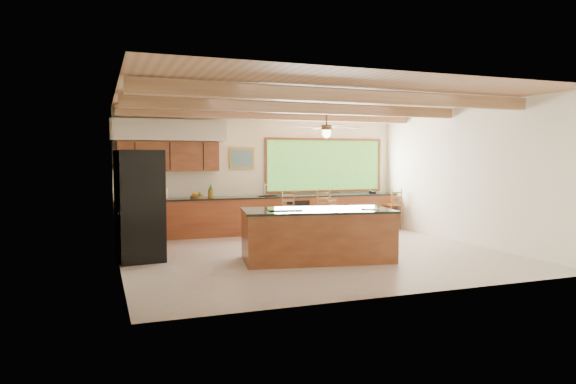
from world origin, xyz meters
name	(u,v)px	position (x,y,z in m)	size (l,w,h in m)	color
ground	(313,253)	(0.00, 0.00, 0.00)	(7.20, 7.20, 0.00)	#BDAB9D
room_shell	(293,141)	(-0.17, 0.65, 2.21)	(7.27, 6.54, 3.02)	white
counter_run	(239,217)	(-0.82, 2.52, 0.46)	(7.12, 3.10, 1.25)	brown
island	(317,235)	(-0.21, -0.65, 0.47)	(2.85, 1.70, 0.95)	brown
refrigerator	(140,206)	(-3.22, 0.40, 1.00)	(0.85, 0.83, 2.00)	black
bar_stool_a	(286,209)	(0.31, 2.39, 0.63)	(0.40, 0.40, 1.06)	brown
bar_stool_b	(329,213)	(1.14, 1.75, 0.57)	(0.42, 0.42, 0.96)	brown
bar_stool_c	(324,207)	(1.30, 2.39, 0.65)	(0.49, 0.49, 1.09)	brown
bar_stool_d	(394,205)	(3.30, 2.39, 0.63)	(0.42, 0.42, 1.07)	brown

